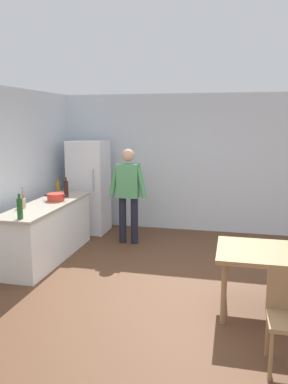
% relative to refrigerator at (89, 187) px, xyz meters
% --- Properties ---
extents(ground_plane, '(14.00, 14.00, 0.00)m').
position_rel_refrigerator_xyz_m(ground_plane, '(1.90, -2.40, -0.90)').
color(ground_plane, brown).
extents(wall_back, '(6.40, 0.12, 2.70)m').
position_rel_refrigerator_xyz_m(wall_back, '(1.90, 0.60, 0.45)').
color(wall_back, silver).
rests_on(wall_back, ground_plane).
extents(kitchen_counter, '(0.64, 2.20, 0.90)m').
position_rel_refrigerator_xyz_m(kitchen_counter, '(-0.10, -1.60, -0.45)').
color(kitchen_counter, white).
rests_on(kitchen_counter, ground_plane).
extents(refrigerator, '(0.70, 0.67, 1.80)m').
position_rel_refrigerator_xyz_m(refrigerator, '(0.00, 0.00, 0.00)').
color(refrigerator, white).
rests_on(refrigerator, ground_plane).
extents(person, '(0.70, 0.22, 1.70)m').
position_rel_refrigerator_xyz_m(person, '(0.95, -0.55, 0.08)').
color(person, '#1E1E2D').
rests_on(person, ground_plane).
extents(dining_table, '(1.40, 0.90, 0.75)m').
position_rel_refrigerator_xyz_m(dining_table, '(3.30, -2.70, -0.23)').
color(dining_table, '#9E754C').
rests_on(dining_table, ground_plane).
extents(cooking_pot, '(0.40, 0.28, 0.12)m').
position_rel_refrigerator_xyz_m(cooking_pot, '(-0.05, -1.37, 0.06)').
color(cooking_pot, red).
rests_on(cooking_pot, kitchen_counter).
extents(utensil_jar, '(0.11, 0.11, 0.32)m').
position_rel_refrigerator_xyz_m(utensil_jar, '(-0.31, -1.96, 0.08)').
color(utensil_jar, tan).
rests_on(utensil_jar, kitchen_counter).
extents(bottle_wine_green, '(0.08, 0.08, 0.34)m').
position_rel_refrigerator_xyz_m(bottle_wine_green, '(0.01, -2.56, 0.15)').
color(bottle_wine_green, '#1E5123').
rests_on(bottle_wine_green, kitchen_counter).
extents(bottle_oil_amber, '(0.06, 0.06, 0.28)m').
position_rel_refrigerator_xyz_m(bottle_oil_amber, '(-0.30, -0.77, 0.12)').
color(bottle_oil_amber, '#996619').
rests_on(bottle_oil_amber, kitchen_counter).
extents(bottle_wine_dark, '(0.08, 0.08, 0.34)m').
position_rel_refrigerator_xyz_m(bottle_wine_dark, '(-0.01, -1.05, 0.15)').
color(bottle_wine_dark, black).
rests_on(bottle_wine_dark, kitchen_counter).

